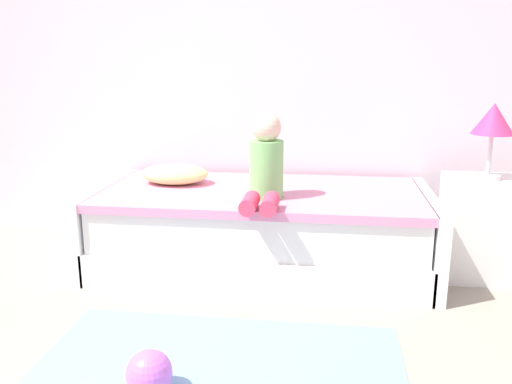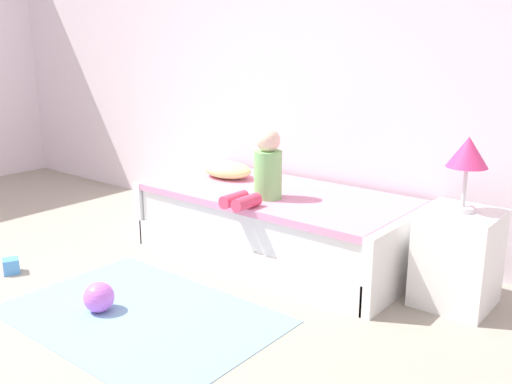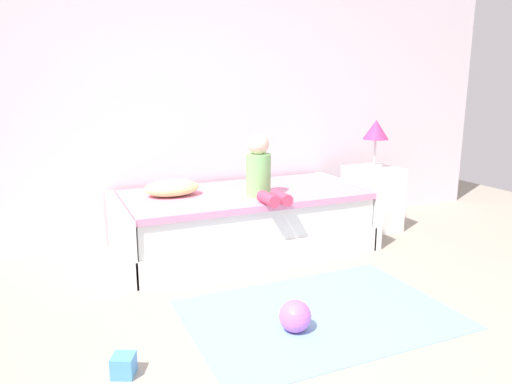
{
  "view_description": "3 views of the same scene",
  "coord_description": "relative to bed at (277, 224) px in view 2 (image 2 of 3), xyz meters",
  "views": [
    {
      "loc": [
        1.0,
        -1.23,
        1.31
      ],
      "look_at": [
        0.61,
        1.75,
        0.55
      ],
      "focal_mm": 37.66,
      "sensor_mm": 36.0,
      "label": 1
    },
    {
      "loc": [
        3.01,
        -1.22,
        1.58
      ],
      "look_at": [
        0.61,
        1.75,
        0.55
      ],
      "focal_mm": 39.31,
      "sensor_mm": 36.0,
      "label": 2
    },
    {
      "loc": [
        -0.9,
        -1.65,
        1.4
      ],
      "look_at": [
        0.61,
        1.75,
        0.55
      ],
      "focal_mm": 34.06,
      "sensor_mm": 36.0,
      "label": 3
    }
  ],
  "objects": [
    {
      "name": "pillow",
      "position": [
        -0.58,
        0.1,
        0.32
      ],
      "size": [
        0.44,
        0.3,
        0.13
      ],
      "primitive_type": "ellipsoid",
      "color": "#F2E58C",
      "rests_on": "bed"
    },
    {
      "name": "area_rug",
      "position": [
        -0.04,
        -1.3,
        -0.24
      ],
      "size": [
        1.6,
        1.1,
        0.01
      ],
      "primitive_type": "cube",
      "color": "#7AA8CC",
      "rests_on": "ground"
    },
    {
      "name": "wall_rear",
      "position": [
        -0.61,
        0.6,
        1.2
      ],
      "size": [
        7.2,
        0.1,
        2.9
      ],
      "primitive_type": "cube",
      "color": "white",
      "rests_on": "ground"
    },
    {
      "name": "toy_ball",
      "position": [
        -0.27,
        -1.42,
        -0.15
      ],
      "size": [
        0.19,
        0.19,
        0.19
      ],
      "primitive_type": "sphere",
      "color": "#CC66D8",
      "rests_on": "ground"
    },
    {
      "name": "nightstand",
      "position": [
        1.35,
        0.04,
        0.05
      ],
      "size": [
        0.44,
        0.44,
        0.6
      ],
      "primitive_type": "cube",
      "color": "white",
      "rests_on": "ground"
    },
    {
      "name": "toy_block",
      "position": [
        -1.24,
        -1.46,
        -0.19
      ],
      "size": [
        0.14,
        0.14,
        0.11
      ],
      "primitive_type": "cube",
      "rotation": [
        0.0,
        0.0,
        1.13
      ],
      "color": "#4C99E5",
      "rests_on": "ground"
    },
    {
      "name": "bed",
      "position": [
        0.0,
        0.0,
        0.0
      ],
      "size": [
        2.11,
        1.0,
        0.5
      ],
      "color": "white",
      "rests_on": "ground"
    },
    {
      "name": "child_figure",
      "position": [
        0.05,
        -0.23,
        0.46
      ],
      "size": [
        0.2,
        0.51,
        0.5
      ],
      "color": "#7FC672",
      "rests_on": "bed"
    },
    {
      "name": "table_lamp",
      "position": [
        1.35,
        0.04,
        0.69
      ],
      "size": [
        0.24,
        0.24,
        0.45
      ],
      "color": "silver",
      "rests_on": "nightstand"
    }
  ]
}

